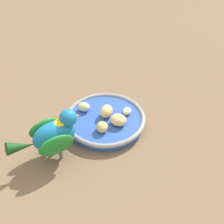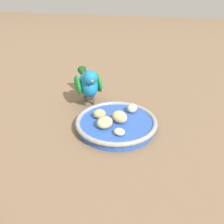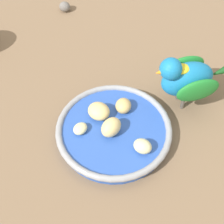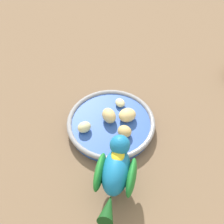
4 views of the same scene
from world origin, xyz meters
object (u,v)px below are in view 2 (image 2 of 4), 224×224
at_px(apple_piece_2, 120,117).
at_px(apple_piece_4, 119,132).
at_px(apple_piece_3, 105,122).
at_px(parrot, 88,83).
at_px(feeding_bowl, 116,123).
at_px(apple_piece_1, 100,114).
at_px(apple_piece_0, 132,108).

height_order(apple_piece_2, apple_piece_4, apple_piece_2).
distance_m(apple_piece_2, apple_piece_3, 0.04).
xyz_separation_m(apple_piece_2, apple_piece_3, (-0.03, -0.03, -0.00)).
bearing_deg(apple_piece_2, parrot, 135.69).
distance_m(apple_piece_2, apple_piece_4, 0.05).
height_order(apple_piece_4, parrot, parrot).
xyz_separation_m(feeding_bowl, parrot, (-0.11, 0.11, 0.05)).
bearing_deg(apple_piece_1, feeding_bowl, -8.00).
relative_size(apple_piece_1, parrot, 0.20).
distance_m(feeding_bowl, apple_piece_1, 0.05).
bearing_deg(apple_piece_3, apple_piece_4, -29.12).
bearing_deg(parrot, apple_piece_2, 16.01).
relative_size(apple_piece_1, apple_piece_4, 1.20).
xyz_separation_m(feeding_bowl, apple_piece_0, (0.03, 0.05, 0.02)).
height_order(apple_piece_0, apple_piece_1, same).
relative_size(feeding_bowl, apple_piece_3, 5.02).
relative_size(apple_piece_1, apple_piece_3, 0.78).
distance_m(feeding_bowl, apple_piece_4, 0.06).
height_order(feeding_bowl, apple_piece_1, apple_piece_1).
xyz_separation_m(apple_piece_1, apple_piece_3, (0.02, -0.04, 0.00)).
xyz_separation_m(feeding_bowl, apple_piece_1, (-0.04, 0.01, 0.02)).
bearing_deg(parrot, apple_piece_1, 1.37).
bearing_deg(apple_piece_3, apple_piece_1, 121.41).
xyz_separation_m(apple_piece_0, apple_piece_2, (-0.02, -0.06, 0.00)).
height_order(feeding_bowl, apple_piece_4, apple_piece_4).
xyz_separation_m(apple_piece_3, parrot, (-0.09, 0.14, 0.03)).
bearing_deg(apple_piece_3, parrot, 121.16).
height_order(feeding_bowl, parrot, parrot).
bearing_deg(parrot, feeding_bowl, 14.55).
distance_m(feeding_bowl, parrot, 0.16).
bearing_deg(apple_piece_1, apple_piece_0, 33.29).
distance_m(apple_piece_0, apple_piece_3, 0.10).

